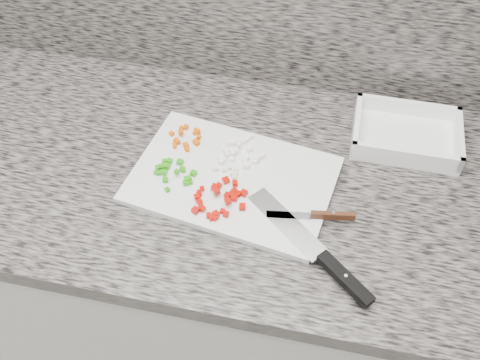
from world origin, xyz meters
name	(u,v)px	position (x,y,z in m)	size (l,w,h in m)	color
cabinet	(208,277)	(0.00, 1.44, 0.43)	(3.92, 0.62, 0.86)	silver
countertop	(198,171)	(0.00, 1.44, 0.88)	(3.96, 0.64, 0.04)	#645F58
cutting_board	(232,179)	(0.08, 1.41, 0.91)	(0.40, 0.27, 0.01)	white
carrot_pile	(187,138)	(-0.04, 1.49, 0.92)	(0.07, 0.07, 0.02)	#D55304
onion_pile	(239,152)	(0.08, 1.48, 0.92)	(0.10, 0.10, 0.02)	white
green_pepper_pile	(174,172)	(-0.04, 1.40, 0.92)	(0.09, 0.09, 0.02)	#27910D
red_pepper_pile	(220,199)	(0.07, 1.35, 0.92)	(0.11, 0.11, 0.02)	#B60C02
garlic_pile	(228,172)	(0.07, 1.42, 0.92)	(0.05, 0.03, 0.01)	beige
chef_knife	(324,258)	(0.28, 1.26, 0.92)	(0.25, 0.22, 0.02)	silver
paring_knife	(322,216)	(0.27, 1.35, 0.92)	(0.17, 0.04, 0.02)	silver
tray	(405,135)	(0.42, 1.60, 0.92)	(0.23, 0.16, 0.05)	white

